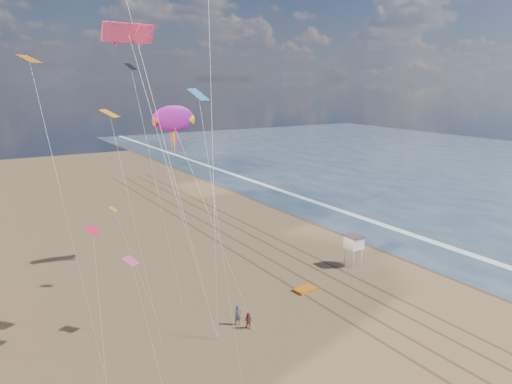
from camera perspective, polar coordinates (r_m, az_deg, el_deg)
wet_sand at (r=77.59m, az=8.75°, el=-3.03°), size 260.00×260.00×0.00m
foam at (r=80.25m, az=11.07°, el=-2.59°), size 260.00×260.00×0.00m
tracks at (r=60.56m, az=2.66°, el=-7.46°), size 7.68×120.00×0.01m
lifeguard_stand at (r=58.08m, az=11.12°, el=-5.68°), size 2.00×2.00×3.61m
grounded_kite at (r=51.71m, az=5.65°, el=-11.02°), size 2.44×1.71×0.26m
show_kite at (r=56.00m, az=-9.41°, el=8.25°), size 4.66×9.91×24.46m
kite_flyer_a at (r=44.68m, az=-2.09°, el=-13.88°), size 0.66×0.44×1.80m
kite_flyer_b at (r=44.07m, az=-0.86°, el=-14.51°), size 0.87×0.90×1.47m
small_kites at (r=43.51m, az=-15.76°, el=7.01°), size 12.91×16.50×16.66m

